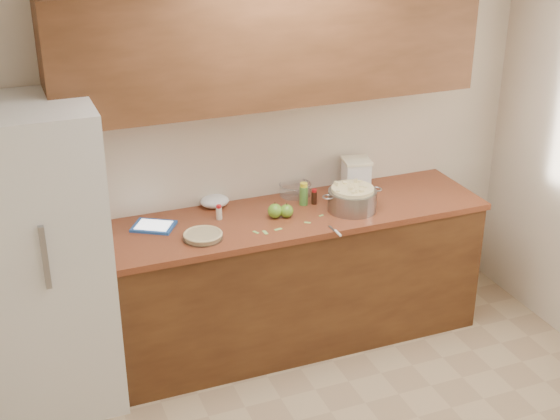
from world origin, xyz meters
name	(u,v)px	position (x,y,z in m)	size (l,w,h in m)	color
room_shell	(404,267)	(0.00, 0.00, 1.30)	(3.60, 3.60, 3.60)	tan
counter_run	(280,280)	(0.00, 1.48, 0.46)	(2.64, 0.68, 0.92)	brown
upper_cabinets	(271,45)	(0.00, 1.63, 1.95)	(2.60, 0.34, 0.70)	brown
fridge	(42,261)	(-1.44, 1.44, 0.90)	(0.70, 0.70, 1.80)	silver
pie	(203,236)	(-0.54, 1.34, 0.94)	(0.24, 0.24, 0.04)	silver
colander	(352,199)	(0.45, 1.38, 0.99)	(0.41, 0.31, 0.15)	gray
flour_canister	(356,174)	(0.62, 1.67, 1.03)	(0.21, 0.21, 0.22)	white
tablet	(154,226)	(-0.77, 1.59, 0.93)	(0.30, 0.28, 0.02)	#2150A3
paring_knife	(337,232)	(0.22, 1.11, 0.93)	(0.02, 0.16, 0.01)	gray
lemon_bottle	(304,194)	(0.20, 1.57, 0.99)	(0.05, 0.05, 0.15)	#4C8C38
cinnamon_shaker	(219,212)	(-0.37, 1.56, 0.96)	(0.04, 0.04, 0.09)	beige
vanilla_bottle	(314,197)	(0.27, 1.56, 0.97)	(0.04, 0.04, 0.10)	black
mixing_bowl	(295,189)	(0.21, 1.74, 0.96)	(0.22, 0.22, 0.08)	silver
paper_towel	(215,201)	(-0.34, 1.75, 0.96)	(0.18, 0.15, 0.08)	white
apple_left	(275,211)	(-0.04, 1.45, 0.97)	(0.09, 0.09, 0.10)	#5F9526
apple_center	(287,211)	(0.03, 1.43, 0.96)	(0.08, 0.08, 0.10)	#5F9526
peel_a	(307,223)	(0.11, 1.31, 0.92)	(0.04, 0.02, 0.00)	#95C861
peel_b	(256,232)	(-0.23, 1.30, 0.92)	(0.04, 0.02, 0.00)	#95C861
peel_c	(278,229)	(-0.09, 1.29, 0.92)	(0.05, 0.02, 0.00)	#95C861
peel_d	(265,232)	(-0.17, 1.28, 0.92)	(0.05, 0.02, 0.00)	#95C861
peel_e	(321,216)	(0.23, 1.37, 0.92)	(0.03, 0.01, 0.00)	#95C861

